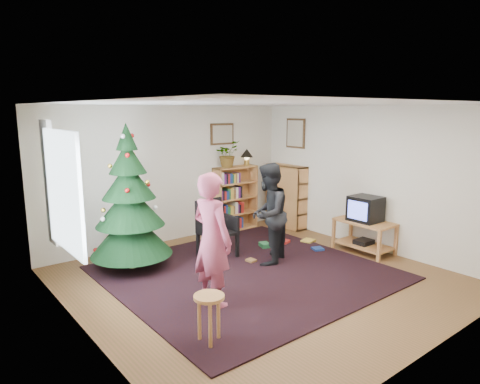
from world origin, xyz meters
TOP-DOWN VIEW (x-y plane):
  - floor at (0.00, 0.00)m, footprint 5.00×5.00m
  - ceiling at (0.00, 0.00)m, footprint 5.00×5.00m
  - wall_back at (0.00, 2.50)m, footprint 5.00×0.02m
  - wall_front at (0.00, -2.50)m, footprint 5.00×0.02m
  - wall_left at (-2.50, 0.00)m, footprint 0.02×5.00m
  - wall_right at (2.50, 0.00)m, footprint 0.02×5.00m
  - rug at (0.00, 0.30)m, footprint 3.80×3.60m
  - window_pane at (-2.47, 0.60)m, footprint 0.04×1.20m
  - curtain at (-2.43, 1.30)m, footprint 0.06×0.35m
  - picture_back at (1.15, 2.48)m, footprint 0.55×0.03m
  - picture_right at (2.48, 1.75)m, footprint 0.03×0.50m
  - christmas_tree at (-1.26, 1.55)m, footprint 1.23×1.23m
  - bookshelf_back at (1.37, 2.34)m, footprint 0.95×0.30m
  - bookshelf_right at (2.34, 1.85)m, footprint 0.30×0.95m
  - tv_stand at (2.22, -0.19)m, footprint 0.55×0.98m
  - crt_tv at (2.22, -0.19)m, footprint 0.46×0.49m
  - armchair at (0.07, 1.25)m, footprint 0.54×0.54m
  - stool at (-1.56, -0.98)m, footprint 0.32×0.32m
  - person_standing at (-1.00, -0.23)m, footprint 0.48×0.66m
  - person_by_chair at (0.54, 0.43)m, footprint 0.98×0.92m
  - potted_plant at (1.17, 2.34)m, footprint 0.57×0.53m
  - table_lamp at (1.67, 2.34)m, footprint 0.26×0.26m
  - floor_clutter at (1.26, 0.75)m, footprint 1.72×0.90m

SIDE VIEW (x-z plane):
  - floor at x=0.00m, z-range 0.00..0.00m
  - rug at x=0.00m, z-range 0.00..0.02m
  - floor_clutter at x=1.26m, z-range 0.00..0.08m
  - tv_stand at x=2.22m, z-range 0.05..0.60m
  - stool at x=-1.56m, z-range 0.15..0.68m
  - armchair at x=0.07m, z-range 0.04..0.99m
  - bookshelf_back at x=1.37m, z-range 0.01..1.31m
  - bookshelf_right at x=2.34m, z-range 0.01..1.31m
  - crt_tv at x=2.22m, z-range 0.55..0.98m
  - person_by_chair at x=0.54m, z-range 0.00..1.61m
  - person_standing at x=-1.00m, z-range 0.00..1.69m
  - christmas_tree at x=-1.26m, z-range -0.19..2.05m
  - wall_back at x=0.00m, z-range 0.00..2.50m
  - wall_front at x=0.00m, z-range 0.00..2.50m
  - wall_left at x=-2.50m, z-range 0.00..2.50m
  - wall_right at x=2.50m, z-range 0.00..2.50m
  - window_pane at x=-2.47m, z-range 0.80..2.20m
  - curtain at x=-2.43m, z-range 0.70..2.30m
  - table_lamp at x=1.67m, z-range 1.36..1.70m
  - potted_plant at x=1.17m, z-range 1.30..1.82m
  - picture_back at x=1.15m, z-range 1.74..2.16m
  - picture_right at x=2.48m, z-range 1.65..2.25m
  - ceiling at x=0.00m, z-range 2.50..2.50m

